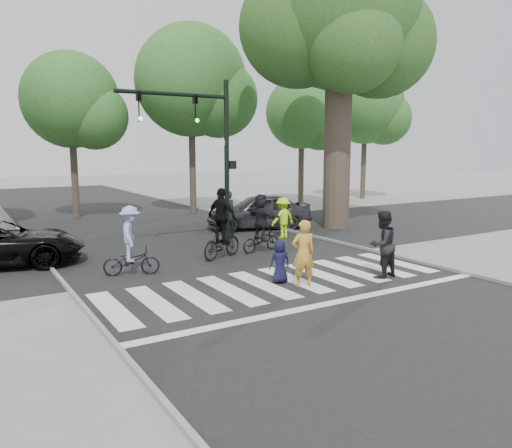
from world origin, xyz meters
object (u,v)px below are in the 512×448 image
Objects in this scene: pedestrian_child at (280,262)px; cyclist_mid at (222,230)px; pedestrian_woman at (303,253)px; eucalyptus at (338,21)px; pedestrian_adult at (382,244)px; cyclist_left at (131,245)px; car_grey at (258,211)px; cyclist_right at (261,226)px; traffic_signal at (205,140)px.

cyclist_mid is at bearing -78.23° from pedestrian_child.
cyclist_mid is (-0.26, 4.10, 0.07)m from pedestrian_woman.
eucalyptus is 12.21m from pedestrian_adult.
cyclist_left is (-3.48, 3.49, -0.02)m from pedestrian_woman.
car_grey is (1.54, 9.12, -0.15)m from pedestrian_adult.
pedestrian_adult is at bearing -77.68° from cyclist_right.
pedestrian_adult is 0.81× the size of cyclist_mid.
car_grey is (2.58, 4.38, -0.12)m from cyclist_right.
pedestrian_child is at bearing -114.78° from cyclist_right.
cyclist_right is (4.89, 0.86, 0.04)m from cyclist_left.
car_grey is at bearing 47.45° from cyclist_mid.
cyclist_right is at bearing 8.52° from cyclist_mid.
pedestrian_woman reaches higher than pedestrian_child.
pedestrian_adult is (2.45, -0.39, 0.06)m from pedestrian_woman.
traffic_signal reaches higher than pedestrian_adult.
eucalyptus reaches higher than cyclist_mid.
pedestrian_adult is (2.40, -6.27, -2.96)m from traffic_signal.
eucalyptus is at bearing -125.52° from pedestrian_child.
cyclist_right is at bearing -48.26° from traffic_signal.
traffic_signal is at bearing -38.01° from car_grey.
cyclist_mid reaches higher than cyclist_left.
pedestrian_child is at bearing -49.76° from pedestrian_woman.
cyclist_left is (-10.71, -3.86, -8.21)m from eucalyptus.
cyclist_right reaches higher than pedestrian_adult.
traffic_signal reaches higher than pedestrian_child.
cyclist_right reaches higher than pedestrian_woman.
eucalyptus is 11.13× the size of pedestrian_child.
eucalyptus is 6.87× the size of pedestrian_adult.
pedestrian_adult is at bearing 6.58° from car_grey.
pedestrian_woman is 0.76× the size of cyclist_mid.
cyclist_left is (-3.53, -2.39, -3.03)m from traffic_signal.
car_grey is (3.99, 8.73, -0.09)m from pedestrian_woman.
pedestrian_child is at bearing -11.76° from car_grey.
pedestrian_woman is 4.93m from cyclist_left.
pedestrian_woman is 2.48m from pedestrian_adult.
cyclist_left is at bearing -169.25° from cyclist_mid.
car_grey is at bearing -101.50° from pedestrian_woman.
pedestrian_child is (-0.36, -5.27, -3.32)m from traffic_signal.
traffic_signal is 5.14× the size of pedestrian_child.
pedestrian_child is 3.51m from cyclist_mid.
eucalyptus is 5.57× the size of cyclist_mid.
pedestrian_adult is 9.25m from car_grey.
pedestrian_woman is at bearing -15.82° from pedestrian_adult.
cyclist_left is 3.28m from cyclist_mid.
cyclist_right is (1.41, 4.35, 0.03)m from pedestrian_woman.
pedestrian_child is at bearing -42.21° from cyclist_left.
traffic_signal is 6.61m from pedestrian_woman.
cyclist_right is (1.73, 3.74, 0.33)m from pedestrian_child.
pedestrian_woman is at bearing -45.04° from cyclist_left.
cyclist_right is at bearing -94.89° from pedestrian_woman.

